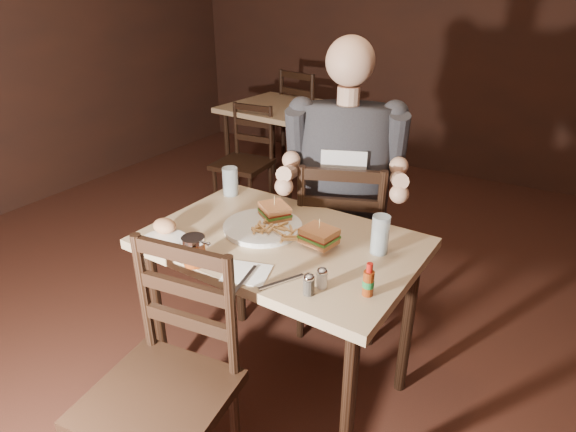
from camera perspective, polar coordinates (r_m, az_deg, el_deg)
The scene contains 24 objects.
room_shell at distance 1.40m, azimuth -4.00°, elevation 14.30°, with size 7.00×7.00×7.00m.
main_table at distance 1.95m, azimuth -0.76°, elevation -5.21°, with size 1.08×0.74×0.77m.
bg_table at distance 4.12m, azimuth -0.99°, elevation 11.79°, with size 0.86×0.86×0.77m.
chair_far at distance 2.49m, azimuth 6.25°, elevation -3.21°, with size 0.44×0.48×0.96m, color black, non-canonical shape.
chair_near at distance 1.72m, azimuth -15.17°, elevation -20.13°, with size 0.43×0.47×0.94m, color black, non-canonical shape.
bg_chair_far at distance 4.63m, azimuth 2.71°, elevation 10.95°, with size 0.46×0.50×0.99m, color black, non-canonical shape.
bg_chair_near at distance 3.76m, azimuth -5.43°, elevation 6.20°, with size 0.39×0.43×0.85m, color black, non-canonical shape.
diner at distance 2.23m, azimuth 6.78°, elevation 7.70°, with size 0.57×0.45×0.99m, color #2E2F33, non-canonical shape.
dinner_plate at distance 1.97m, azimuth -3.02°, elevation -1.43°, with size 0.31×0.31×0.02m, color white.
sandwich_left at distance 2.01m, azimuth -1.60°, elevation 1.12°, with size 0.13×0.10×0.10m, color tan, non-canonical shape.
sandwich_right at distance 1.81m, azimuth 3.73°, elevation -1.73°, with size 0.13×0.10×0.11m, color tan, non-canonical shape.
fries_pile at distance 1.90m, azimuth -1.21°, elevation -1.51°, with size 0.24×0.17×0.04m, color tan, non-canonical shape.
ketchup_dollop at distance 1.86m, azimuth 5.01°, elevation -2.64°, with size 0.04×0.04×0.01m, color maroon.
glass_left at distance 2.29m, azimuth -6.86°, elevation 4.10°, with size 0.07×0.07×0.13m, color silver.
glass_right at distance 1.80m, azimuth 10.86°, elevation -2.18°, with size 0.07×0.07×0.15m, color silver.
hot_sauce at distance 1.57m, azimuth 9.54°, elevation -7.40°, with size 0.04×0.04×0.12m, color maroon, non-canonical shape.
salt_shaker at distance 1.60m, azimuth 4.04°, elevation -7.37°, with size 0.04×0.04×0.07m, color white, non-canonical shape.
pepper_shaker at distance 1.56m, azimuth 2.49°, elevation -8.15°, with size 0.04×0.04×0.07m, color #38332D, non-canonical shape.
syrup_dispenser at distance 1.74m, azimuth -11.06°, elevation -4.05°, with size 0.08×0.08×0.11m, color maroon, non-canonical shape.
napkin at distance 1.69m, azimuth -4.91°, elevation -6.76°, with size 0.15×0.14×0.00m, color white.
knife at distance 1.64m, azimuth -5.31°, elevation -7.68°, with size 0.01×0.20×0.00m, color silver.
fork at distance 1.63m, azimuth -0.81°, elevation -7.79°, with size 0.01×0.17×0.01m, color silver.
side_plate at distance 1.92m, azimuth -14.53°, elevation -3.05°, with size 0.18×0.18×0.01m, color white.
bread_roll at distance 1.97m, azimuth -14.41°, elevation -1.14°, with size 0.10×0.08×0.06m, color tan.
Camera 1 is at (0.79, -1.12, 1.68)m, focal length 30.00 mm.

